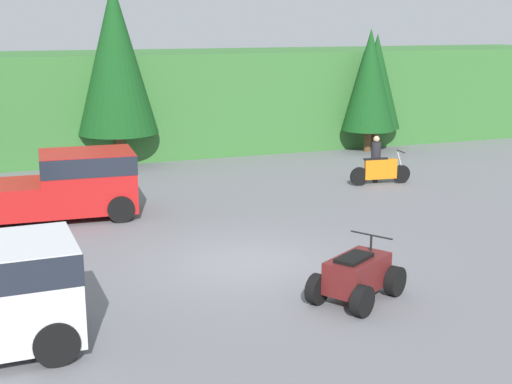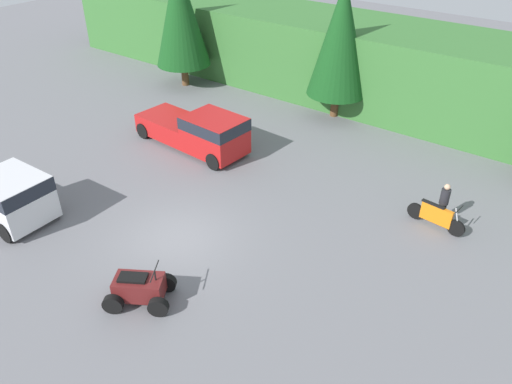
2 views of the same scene
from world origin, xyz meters
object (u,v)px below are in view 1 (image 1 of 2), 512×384
(dirt_bike, at_px, (381,171))
(quad_atv, at_px, (357,276))
(rider_person, at_px, (376,157))
(pickup_truck_red, at_px, (53,185))

(dirt_bike, relative_size, quad_atv, 0.95)
(rider_person, bearing_deg, pickup_truck_red, -150.39)
(pickup_truck_red, bearing_deg, quad_atv, -55.05)
(pickup_truck_red, height_order, quad_atv, pickup_truck_red)
(dirt_bike, height_order, quad_atv, quad_atv)
(dirt_bike, xyz_separation_m, quad_atv, (-5.88, -9.23, 0.03))
(pickup_truck_red, height_order, dirt_bike, pickup_truck_red)
(pickup_truck_red, xyz_separation_m, dirt_bike, (11.18, 0.64, -0.53))
(pickup_truck_red, bearing_deg, rider_person, 8.80)
(quad_atv, xyz_separation_m, rider_person, (5.92, 9.68, 0.39))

